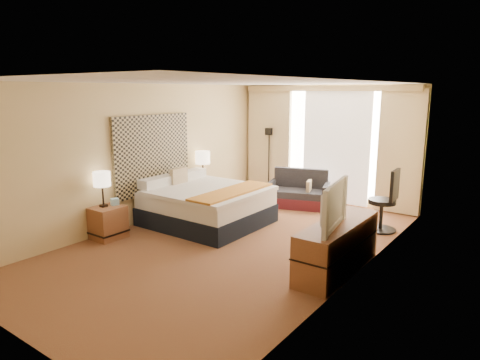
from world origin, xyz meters
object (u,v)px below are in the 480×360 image
Objects in this scene: nightstand_right at (204,194)px; bed at (206,205)px; media_dresser at (338,246)px; lamp_left at (102,180)px; television at (327,205)px; lamp_right at (203,158)px; floor_lamp at (269,148)px; desk_chair at (385,204)px; loveseat at (299,194)px; nightstand_left at (108,223)px.

bed reaches higher than nightstand_right.
media_dresser is at bearing -21.40° from nightstand_right.
television is (3.71, 0.77, -0.01)m from lamp_left.
floor_lamp is at bearing 74.40° from lamp_right.
media_dresser is 2.99× the size of lamp_left.
desk_chair is (2.87, 1.53, 0.14)m from bed.
floor_lamp is (0.47, 1.85, 0.86)m from nightstand_right.
lamp_left is at bearing -142.00° from desk_chair.
bed is 3.38× the size of lamp_left.
loveseat is at bearing 37.07° from nightstand_right.
desk_chair is 4.93m from lamp_left.
lamp_left is (-0.53, -4.37, -0.11)m from floor_lamp.
nightstand_left and nightstand_right have the same top height.
nightstand_left is 2.50m from nightstand_right.
media_dresser is at bearing -45.59° from floor_lamp.
media_dresser is at bearing -91.82° from desk_chair.
loveseat is 1.58m from floor_lamp.
nightstand_right is at bearing 90.00° from nightstand_left.
lamp_right reaches higher than bed.
floor_lamp is (-3.23, 3.30, 0.78)m from media_dresser.
lamp_left reaches higher than nightstand_right.
lamp_right is (-0.04, 2.52, 0.79)m from nightstand_left.
media_dresser is at bearing 15.84° from nightstand_left.
floor_lamp reaches higher than television.
desk_chair reaches higher than media_dresser.
loveseat reaches higher than nightstand_right.
lamp_right is at bearing 158.43° from nightstand_right.
nightstand_right is at bearing -160.97° from loveseat.
floor_lamp is (-1.17, 0.61, 0.87)m from loveseat.
desk_chair is 1.06× the size of television.
bed is at bearing 62.18° from lamp_left.
media_dresser is 4.69m from floor_lamp.
loveseat is 4.20m from lamp_left.
bed reaches higher than media_dresser.
television is (2.84, -0.87, 0.65)m from bed.
media_dresser is 4.08m from lamp_right.
lamp_left is at bearing -132.34° from loveseat.
television is at bearing -25.58° from lamp_right.
loveseat reaches higher than media_dresser.
lamp_right is at bearing -162.09° from loveseat.
nightstand_right is 2.63m from lamp_left.
nightstand_left is at bearing -116.51° from bed.
lamp_right reaches higher than nightstand_left.
media_dresser is 0.73m from television.
floor_lamp reaches higher than desk_chair.
bed is at bearing 63.21° from television.
television reaches higher than lamp_right.
lamp_right is at bearing 54.72° from television.
loveseat is (-2.06, 2.69, -0.09)m from media_dresser.
desk_chair is at bearing 40.34° from lamp_left.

